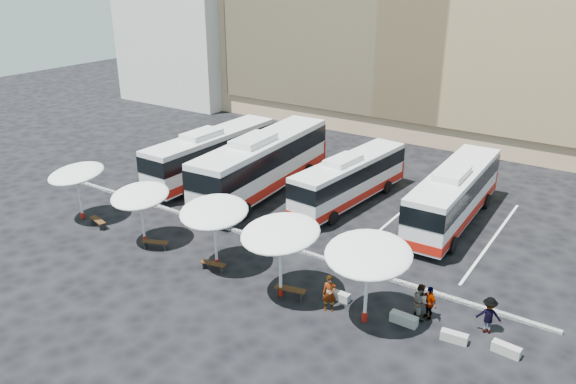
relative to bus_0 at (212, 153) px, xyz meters
The scene contains 25 objects.
ground 10.84m from the bus_0, 39.41° to the right, with size 120.00×120.00×0.00m, color black.
apartment_block 29.84m from the bus_0, 132.95° to the left, with size 14.00×14.00×18.00m, color silver.
curb_divider 10.53m from the bus_0, 37.27° to the right, with size 34.00×0.25×0.15m, color black.
bay_lines 8.56m from the bus_0, ahead, with size 24.15×12.00×0.01m.
bus_0 is the anchor object (origin of this frame).
bus_1 4.80m from the bus_0, ahead, with size 3.80×13.73×4.31m.
bus_2 10.78m from the bus_0, ahead, with size 3.24×10.93×3.42m.
bus_3 17.57m from the bus_0, ahead, with size 2.99×11.85×3.74m.
sunshade_0 10.42m from the bus_0, 101.42° to the right, with size 4.32×4.35×3.54m.
sunshade_1 10.91m from the bus_0, 70.46° to the right, with size 3.80×3.84×3.40m.
sunshade_2 13.49m from the bus_0, 48.48° to the right, with size 4.40×4.43×3.71m.
sunshade_3 17.03m from the bus_0, 38.27° to the right, with size 4.62×4.65×3.92m.
sunshade_4 20.40m from the bus_0, 29.90° to the right, with size 4.48×4.52×3.98m.
wood_bench_0 10.51m from the bus_0, 91.58° to the right, with size 1.58×0.79×0.47m.
wood_bench_1 11.62m from the bus_0, 65.57° to the right, with size 1.54×0.97×0.46m.
wood_bench_2 13.93m from the bus_0, 49.26° to the right, with size 1.44×0.63×0.43m.
wood_bench_3 17.33m from the bus_0, 36.94° to the right, with size 1.60×0.72×0.47m.
conc_bench_0 18.44m from the bus_0, 30.28° to the right, with size 1.07×0.36×0.40m, color gray.
conc_bench_1 21.42m from the bus_0, 26.01° to the right, with size 1.23×0.41×0.46m, color gray.
conc_bench_2 23.48m from the bus_0, 23.54° to the right, with size 1.12×0.37×0.42m, color gray.
conc_bench_3 25.24m from the bus_0, 20.91° to the right, with size 1.16×0.39×0.44m, color gray.
passenger_0 18.97m from the bus_0, 32.90° to the right, with size 0.65×0.43×1.79m, color black.
passenger_1 21.40m from the bus_0, 23.57° to the right, with size 0.84×0.65×1.73m, color black.
passenger_2 21.62m from the bus_0, 22.73° to the right, with size 0.95×0.40×1.63m, color black.
passenger_3 23.79m from the bus_0, 19.44° to the right, with size 1.10×0.63×1.71m, color black.
Camera 1 is at (18.31, -22.88, 14.90)m, focal length 35.00 mm.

